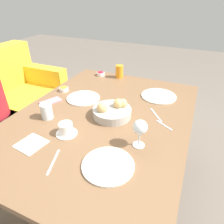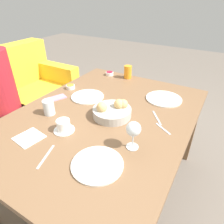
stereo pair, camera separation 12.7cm
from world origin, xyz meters
name	(u,v)px [view 2 (the right image)]	position (x,y,z in m)	size (l,w,h in m)	color
ground_plane	(105,185)	(0.00, 0.00, 0.00)	(10.00, 10.00, 0.00)	#6B6056
dining_table	(103,124)	(0.00, 0.00, 0.63)	(1.45, 1.09, 0.71)	brown
couch	(5,112)	(0.04, 1.24, 0.32)	(1.51, 0.70, 0.90)	gold
seated_person	(2,102)	(-0.05, 1.09, 0.52)	(0.32, 0.41, 1.20)	#23232D
bread_basket	(112,111)	(0.02, -0.06, 0.74)	(0.25, 0.25, 0.11)	#B2ADA3
plate_near_left	(97,164)	(-0.39, -0.21, 0.71)	(0.25, 0.25, 0.01)	silver
plate_near_right	(164,99)	(0.41, -0.28, 0.71)	(0.26, 0.26, 0.01)	silver
plate_far_center	(88,97)	(0.15, 0.23, 0.71)	(0.25, 0.25, 0.01)	silver
juice_glass	(128,72)	(0.65, 0.14, 0.76)	(0.07, 0.07, 0.12)	orange
water_tumbler	(49,107)	(-0.17, 0.31, 0.76)	(0.07, 0.07, 0.10)	silver
wine_glass	(133,130)	(-0.19, -0.30, 0.82)	(0.08, 0.08, 0.16)	silver
coffee_cup	(64,126)	(-0.26, 0.10, 0.74)	(0.12, 0.12, 0.07)	white
jam_bowl_berry	(110,73)	(0.63, 0.33, 0.72)	(0.07, 0.07, 0.03)	white
jam_bowl_honey	(70,87)	(0.20, 0.45, 0.72)	(0.07, 0.07, 0.03)	white
fork_silver	(157,118)	(0.14, -0.32, 0.71)	(0.14, 0.11, 0.00)	#B7B7BC
knife_silver	(46,156)	(-0.47, 0.04, 0.71)	(0.16, 0.06, 0.00)	#B7B7BC
spoon_coffee	(163,129)	(0.05, -0.39, 0.71)	(0.08, 0.11, 0.00)	#B7B7BC
napkin	(29,138)	(-0.41, 0.22, 0.71)	(0.15, 0.15, 0.00)	white
cell_phone	(56,98)	(0.01, 0.43, 0.71)	(0.17, 0.13, 0.01)	pink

